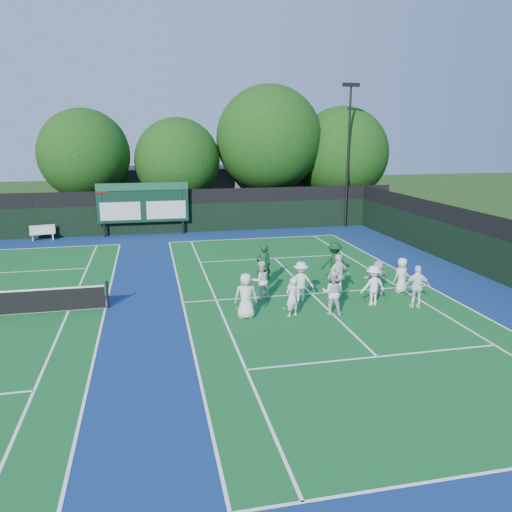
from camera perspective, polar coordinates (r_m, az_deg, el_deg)
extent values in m
plane|color=#1C3C10|center=(20.70, 7.21, -5.15)|extent=(120.00, 120.00, 0.00)
cube|color=navy|center=(20.56, -9.81, -5.37)|extent=(34.00, 32.00, 0.01)
cube|color=#125A22|center=(21.60, 6.34, -4.29)|extent=(10.97, 23.77, 0.00)
cube|color=white|center=(12.06, 25.80, -21.27)|extent=(10.97, 0.08, 0.00)
cube|color=white|center=(32.71, -0.24, 2.01)|extent=(10.97, 0.08, 0.00)
cube|color=white|center=(20.58, -8.37, -5.27)|extent=(0.08, 23.77, 0.00)
cube|color=white|center=(23.86, 18.96, -3.21)|extent=(0.08, 23.77, 0.00)
cube|color=white|center=(20.70, -4.57, -5.04)|extent=(0.08, 23.77, 0.00)
cube|color=white|center=(23.19, 16.05, -3.48)|extent=(0.08, 23.77, 0.00)
cube|color=white|center=(16.08, 13.68, -11.12)|extent=(8.23, 0.08, 0.00)
cube|color=white|center=(27.50, 2.13, -0.26)|extent=(8.23, 0.08, 0.00)
cube|color=white|center=(21.60, 6.34, -4.28)|extent=(0.08, 12.80, 0.00)
cube|color=white|center=(32.86, -24.87, 0.78)|extent=(10.97, 0.08, 0.00)
cube|color=white|center=(20.63, -16.83, -5.68)|extent=(0.08, 23.77, 0.00)
cube|color=white|center=(20.80, -20.61, -5.82)|extent=(0.08, 23.77, 0.00)
cube|color=white|center=(27.68, -27.23, -1.72)|extent=(8.23, 0.08, 0.00)
cube|color=black|center=(34.91, -11.03, 4.15)|extent=(34.00, 0.08, 2.00)
cube|color=black|center=(34.70, -11.14, 6.60)|extent=(34.00, 0.05, 1.00)
cube|color=black|center=(25.59, 25.89, -0.45)|extent=(0.08, 32.00, 2.00)
cube|color=black|center=(25.30, 26.25, 2.84)|extent=(0.05, 32.00, 1.00)
cylinder|color=black|center=(34.52, -17.07, 4.96)|extent=(0.16, 0.16, 3.50)
cylinder|color=black|center=(34.47, -8.40, 5.40)|extent=(0.16, 0.16, 3.50)
cube|color=black|center=(34.33, -12.78, 5.94)|extent=(6.00, 0.15, 2.60)
cube|color=#154C2F|center=(34.11, -12.88, 7.74)|extent=(6.00, 0.05, 0.50)
cube|color=silver|center=(34.35, -15.24, 4.95)|extent=(2.60, 0.04, 1.20)
cube|color=silver|center=(34.32, -10.22, 5.21)|extent=(2.60, 0.04, 1.20)
cube|color=maroon|center=(34.25, -17.25, 7.33)|extent=(0.70, 0.04, 0.50)
cube|color=#545459|center=(42.95, -5.99, 7.44)|extent=(18.00, 6.00, 4.00)
cylinder|color=black|center=(36.99, 10.47, 10.94)|extent=(0.16, 0.16, 10.00)
cube|color=black|center=(37.10, 10.82, 18.67)|extent=(1.20, 0.30, 0.25)
cylinder|color=black|center=(20.46, -16.61, -4.25)|extent=(0.10, 0.10, 1.10)
cube|color=silver|center=(34.98, -23.23, 2.36)|extent=(1.59, 0.76, 0.06)
cube|color=silver|center=(35.08, -23.23, 2.86)|extent=(1.51, 0.42, 0.51)
cube|color=silver|center=(35.15, -24.17, 1.94)|extent=(0.14, 0.36, 0.41)
cube|color=silver|center=(34.91, -22.21, 2.05)|extent=(0.14, 0.36, 0.41)
cylinder|color=black|center=(38.54, -18.60, 5.23)|extent=(0.44, 0.44, 2.87)
sphere|color=#10370C|center=(38.21, -19.05, 10.93)|extent=(6.41, 6.41, 6.41)
sphere|color=#10370C|center=(38.47, -18.02, 10.07)|extent=(4.49, 4.49, 4.49)
cylinder|color=black|center=(38.40, -8.75, 5.39)|extent=(0.44, 0.44, 2.38)
sphere|color=#10370C|center=(38.06, -8.95, 10.70)|extent=(6.30, 6.30, 6.30)
sphere|color=#10370C|center=(38.43, -8.04, 9.81)|extent=(4.41, 4.41, 4.41)
cylinder|color=black|center=(39.37, 1.43, 6.40)|extent=(0.44, 0.44, 3.27)
sphere|color=#10370C|center=(39.05, 1.48, 13.21)|extent=(8.09, 8.09, 8.09)
sphere|color=#10370C|center=(39.50, 2.23, 12.04)|extent=(5.66, 5.66, 5.66)
cylinder|color=black|center=(41.22, 9.55, 5.96)|extent=(0.44, 0.44, 2.43)
sphere|color=#10370C|center=(40.89, 9.77, 11.46)|extent=(7.32, 7.32, 7.32)
sphere|color=#10370C|center=(41.42, 10.36, 10.45)|extent=(5.12, 5.12, 5.12)
sphere|color=#C9EA1B|center=(19.65, 3.22, -6.00)|extent=(0.07, 0.07, 0.07)
sphere|color=#C9EA1B|center=(22.21, 10.98, -3.89)|extent=(0.07, 0.07, 0.07)
sphere|color=#C9EA1B|center=(19.63, -2.20, -6.02)|extent=(0.07, 0.07, 0.07)
sphere|color=#C9EA1B|center=(21.11, 17.55, -5.23)|extent=(0.07, 0.07, 0.07)
imported|color=silver|center=(18.48, -1.17, -4.57)|extent=(0.91, 0.66, 1.72)
imported|color=white|center=(18.74, 4.16, -4.71)|extent=(0.64, 0.53, 1.50)
imported|color=white|center=(19.11, 8.77, -4.12)|extent=(1.02, 0.93, 1.71)
imported|color=white|center=(20.40, 13.23, -3.30)|extent=(1.12, 0.73, 1.63)
imported|color=white|center=(20.55, 17.95, -3.36)|extent=(1.08, 0.65, 1.72)
imported|color=white|center=(20.56, 0.56, -2.79)|extent=(0.90, 0.76, 1.63)
imported|color=silver|center=(20.46, 5.13, -2.90)|extent=(1.17, 0.83, 1.65)
imported|color=white|center=(21.05, 9.39, -2.25)|extent=(1.18, 0.77, 1.87)
imported|color=silver|center=(21.78, 13.76, -2.39)|extent=(1.47, 1.00, 1.52)
imported|color=silver|center=(22.35, 16.30, -2.13)|extent=(0.86, 0.69, 1.53)
imported|color=#103B1D|center=(22.28, 0.86, -1.07)|extent=(0.76, 0.55, 1.94)
imported|color=#0E3419|center=(23.20, 8.94, -0.71)|extent=(1.24, 0.75, 1.89)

